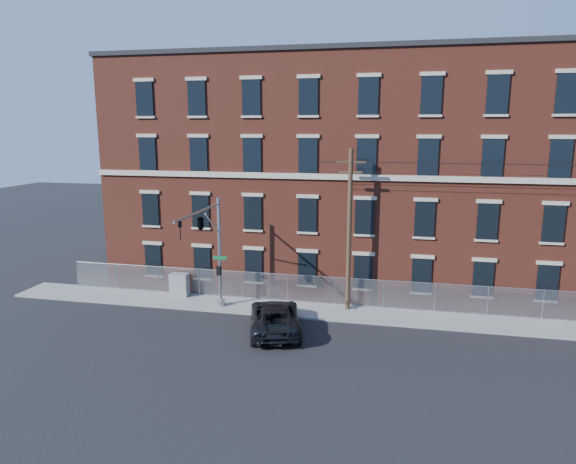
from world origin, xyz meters
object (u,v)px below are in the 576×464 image
(utility_cabinet, at_px, (179,285))
(utility_pole_near, at_px, (349,228))
(traffic_signal_mast, at_px, (205,232))
(pickup_truck, at_px, (275,317))

(utility_cabinet, bearing_deg, utility_pole_near, 0.68)
(utility_pole_near, height_order, utility_cabinet, utility_pole_near)
(traffic_signal_mast, xyz_separation_m, pickup_truck, (4.30, -0.73, -4.57))
(pickup_truck, xyz_separation_m, utility_cabinet, (-7.71, 4.33, 0.08))
(utility_pole_near, bearing_deg, utility_cabinet, 179.11)
(pickup_truck, height_order, utility_cabinet, utility_cabinet)
(pickup_truck, bearing_deg, utility_cabinet, -44.49)
(traffic_signal_mast, distance_m, pickup_truck, 6.32)
(utility_pole_near, xyz_separation_m, utility_cabinet, (-11.41, 0.18, -4.44))
(utility_pole_near, distance_m, pickup_truck, 7.17)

